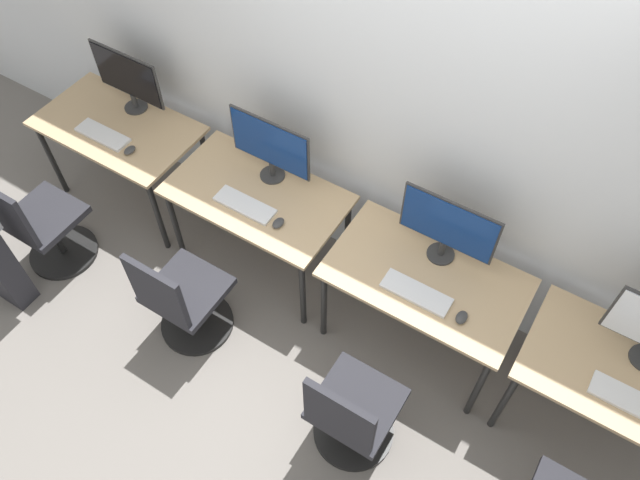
{
  "coord_description": "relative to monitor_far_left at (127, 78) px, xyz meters",
  "views": [
    {
      "loc": [
        1.11,
        -1.65,
        3.67
      ],
      "look_at": [
        0.0,
        0.13,
        0.87
      ],
      "focal_mm": 35.0,
      "sensor_mm": 36.0,
      "label": 1
    }
  ],
  "objects": [
    {
      "name": "ground_plane",
      "position": [
        1.78,
        -0.53,
        -0.98
      ],
      "size": [
        20.0,
        20.0,
        0.0
      ],
      "primitive_type": "plane",
      "color": "slate"
    },
    {
      "name": "wall_back",
      "position": [
        1.78,
        0.24,
        0.42
      ],
      "size": [
        12.0,
        0.05,
        2.8
      ],
      "color": "silver",
      "rests_on": "ground_plane"
    },
    {
      "name": "desk_far_left",
      "position": [
        0.0,
        -0.21,
        -0.34
      ],
      "size": [
        1.13,
        0.65,
        0.72
      ],
      "color": "tan",
      "rests_on": "ground_plane"
    },
    {
      "name": "monitor_far_left",
      "position": [
        0.0,
        0.0,
        0.0
      ],
      "size": [
        0.56,
        0.16,
        0.46
      ],
      "color": "#2D2D2D",
      "rests_on": "desk_far_left"
    },
    {
      "name": "keyboard_far_left",
      "position": [
        0.0,
        -0.34,
        -0.25
      ],
      "size": [
        0.4,
        0.13,
        0.02
      ],
      "color": "silver",
      "rests_on": "desk_far_left"
    },
    {
      "name": "mouse_far_left",
      "position": [
        0.26,
        -0.35,
        -0.24
      ],
      "size": [
        0.06,
        0.09,
        0.03
      ],
      "color": "#333333",
      "rests_on": "desk_far_left"
    },
    {
      "name": "office_chair_far_left",
      "position": [
        -0.08,
        -0.98,
        -0.62
      ],
      "size": [
        0.48,
        0.48,
        0.89
      ],
      "color": "black",
      "rests_on": "ground_plane"
    },
    {
      "name": "desk_left",
      "position": [
        1.18,
        -0.21,
        -0.34
      ],
      "size": [
        1.13,
        0.65,
        0.72
      ],
      "color": "tan",
      "rests_on": "ground_plane"
    },
    {
      "name": "monitor_left",
      "position": [
        1.18,
        -0.03,
        0.0
      ],
      "size": [
        0.56,
        0.16,
        0.46
      ],
      "color": "#2D2D2D",
      "rests_on": "desk_left"
    },
    {
      "name": "keyboard_left",
      "position": [
        1.18,
        -0.33,
        -0.25
      ],
      "size": [
        0.4,
        0.13,
        0.02
      ],
      "color": "silver",
      "rests_on": "desk_left"
    },
    {
      "name": "mouse_left",
      "position": [
        1.44,
        -0.34,
        -0.24
      ],
      "size": [
        0.06,
        0.09,
        0.03
      ],
      "color": "#333333",
      "rests_on": "desk_left"
    },
    {
      "name": "office_chair_left",
      "position": [
        1.11,
        -0.93,
        -0.62
      ],
      "size": [
        0.48,
        0.48,
        0.89
      ],
      "color": "black",
      "rests_on": "ground_plane"
    },
    {
      "name": "desk_right",
      "position": [
        2.37,
        -0.21,
        -0.34
      ],
      "size": [
        1.13,
        0.65,
        0.72
      ],
      "color": "tan",
      "rests_on": "ground_plane"
    },
    {
      "name": "monitor_right",
      "position": [
        2.37,
        -0.03,
        0.0
      ],
      "size": [
        0.56,
        0.16,
        0.46
      ],
      "color": "#2D2D2D",
      "rests_on": "desk_right"
    },
    {
      "name": "keyboard_right",
      "position": [
        2.37,
        -0.34,
        -0.25
      ],
      "size": [
        0.4,
        0.13,
        0.02
      ],
      "color": "silver",
      "rests_on": "desk_right"
    },
    {
      "name": "mouse_right",
      "position": [
        2.65,
        -0.36,
        -0.24
      ],
      "size": [
        0.06,
        0.09,
        0.03
      ],
      "color": "#333333",
      "rests_on": "desk_right"
    },
    {
      "name": "office_chair_right",
      "position": [
        2.36,
        -1.01,
        -0.62
      ],
      "size": [
        0.48,
        0.48,
        0.89
      ],
      "color": "black",
      "rests_on": "ground_plane"
    },
    {
      "name": "desk_far_right",
      "position": [
        3.55,
        -0.21,
        -0.34
      ],
      "size": [
        1.13,
        0.65,
        0.72
      ],
      "color": "tan",
      "rests_on": "ground_plane"
    },
    {
      "name": "keyboard_far_right",
      "position": [
        3.55,
        -0.35,
        -0.25
      ],
      "size": [
        0.4,
        0.13,
        0.02
      ],
      "color": "silver",
      "rests_on": "desk_far_right"
    }
  ]
}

